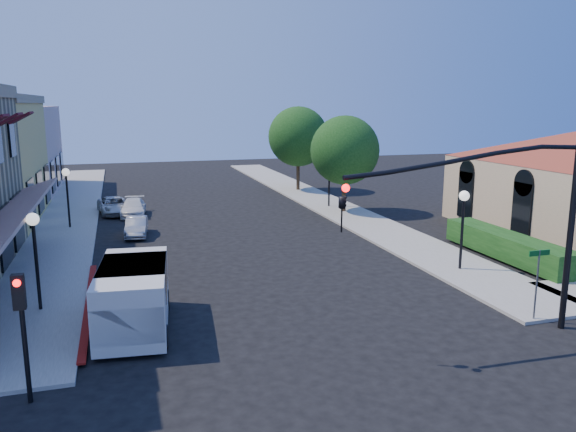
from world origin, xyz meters
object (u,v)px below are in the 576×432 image
object	(u,v)px
street_tree_a	(345,150)
lamppost_right_near	(463,210)
secondary_signal	(21,315)
lamppost_left_far	(67,183)
parked_car_a	(129,297)
parked_car_d	(114,206)
lamppost_left_near	(34,237)
street_tree_b	(298,137)
lamppost_right_far	(329,169)
signal_mast_arm	(516,209)
parked_car_c	(133,208)
street_name_sign	(538,273)
parked_car_b	(137,227)
white_van	(133,294)

from	to	relation	value
street_tree_a	lamppost_right_near	xyz separation A→B (m)	(-0.30, -14.00, -1.46)
secondary_signal	lamppost_left_far	bearing A→B (deg)	91.39
lamppost_left_far	street_tree_a	bearing A→B (deg)	0.00
lamppost_left_far	parked_car_a	bearing A→B (deg)	-78.69
lamppost_left_far	parked_car_d	bearing A→B (deg)	58.05
secondary_signal	lamppost_left_near	distance (m)	6.63
street_tree_a	street_tree_b	world-z (taller)	street_tree_b
lamppost_right_far	lamppost_left_near	bearing A→B (deg)	-136.74
lamppost_left_near	lamppost_right_far	xyz separation A→B (m)	(17.00, 16.00, 0.00)
lamppost_left_far	signal_mast_arm	bearing A→B (deg)	-55.00
signal_mast_arm	lamppost_right_near	world-z (taller)	signal_mast_arm
street_tree_a	parked_car_c	distance (m)	14.40
signal_mast_arm	lamppost_right_far	size ratio (longest dim) A/B	2.24
street_name_sign	lamppost_left_near	world-z (taller)	lamppost_left_near
street_tree_b	lamppost_right_far	xyz separation A→B (m)	(-0.30, -8.00, -1.81)
lamppost_left_far	parked_car_c	bearing A→B (deg)	39.04
street_tree_b	parked_car_c	bearing A→B (deg)	-152.76
lamppost_right_near	lamppost_right_far	size ratio (longest dim) A/B	1.00
lamppost_right_near	parked_car_b	size ratio (longest dim) A/B	1.12
parked_car_a	lamppost_left_near	bearing A→B (deg)	165.68
lamppost_left_near	lamppost_left_far	distance (m)	14.00
street_tree_a	parked_car_a	distance (m)	21.03
signal_mast_arm	lamppost_left_far	size ratio (longest dim) A/B	2.24
street_tree_a	secondary_signal	xyz separation A→B (m)	(-16.80, -20.59, -1.88)
lamppost_right_near	parked_car_d	world-z (taller)	lamppost_right_near
secondary_signal	lamppost_right_far	bearing A→B (deg)	53.86
lamppost_left_far	lamppost_right_near	size ratio (longest dim) A/B	1.00
secondary_signal	street_name_sign	size ratio (longest dim) A/B	1.33
street_tree_b	lamppost_right_far	world-z (taller)	street_tree_b
lamppost_right_far	parked_car_c	bearing A→B (deg)	175.70
lamppost_left_far	lamppost_right_near	xyz separation A→B (m)	(17.00, -14.00, 0.00)
signal_mast_arm	lamppost_left_far	bearing A→B (deg)	125.00
parked_car_b	lamppost_right_far	bearing A→B (deg)	26.37
street_tree_a	parked_car_d	world-z (taller)	street_tree_a
lamppost_right_near	parked_car_b	distance (m)	17.41
secondary_signal	white_van	xyz separation A→B (m)	(2.63, 3.99, -1.08)
street_tree_b	white_van	distance (m)	30.32
lamppost_right_near	lamppost_right_far	bearing A→B (deg)	90.00
lamppost_left_near	parked_car_a	size ratio (longest dim) A/B	1.03
lamppost_left_far	parked_car_b	world-z (taller)	lamppost_left_far
parked_car_c	signal_mast_arm	bearing A→B (deg)	-60.52
parked_car_a	street_tree_a	bearing A→B (deg)	50.21
lamppost_right_far	parked_car_a	distance (m)	22.12
secondary_signal	parked_car_a	world-z (taller)	secondary_signal
lamppost_left_near	white_van	bearing A→B (deg)	-39.71
street_tree_b	street_name_sign	world-z (taller)	street_tree_b
street_name_sign	lamppost_left_far	size ratio (longest dim) A/B	0.70
lamppost_left_near	lamppost_right_near	xyz separation A→B (m)	(17.00, 0.00, 0.00)
signal_mast_arm	parked_car_d	size ratio (longest dim) A/B	1.99
parked_car_b	street_name_sign	bearing A→B (deg)	-47.97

